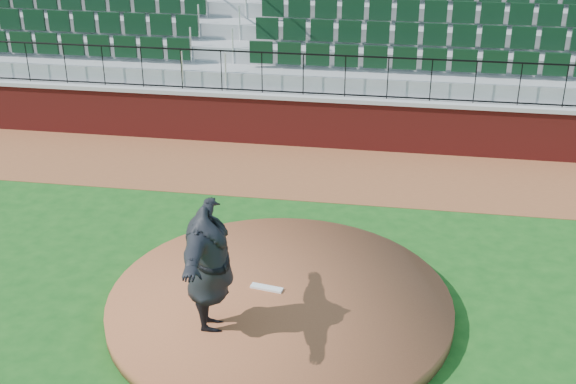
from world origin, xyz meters
name	(u,v)px	position (x,y,z in m)	size (l,w,h in m)	color
ground	(274,302)	(0.00, 0.00, 0.00)	(90.00, 90.00, 0.00)	#164C15
warning_track	(315,171)	(0.00, 5.40, 0.01)	(34.00, 3.20, 0.01)	brown
field_wall	(323,123)	(0.00, 7.00, 0.60)	(34.00, 0.35, 1.20)	maroon
wall_cap	(324,98)	(0.00, 7.00, 1.25)	(34.00, 0.45, 0.10)	#B7B7B7
wall_railing	(324,76)	(0.00, 7.00, 1.80)	(34.00, 0.05, 1.00)	black
seating_stands	(336,29)	(0.00, 9.72, 2.30)	(34.00, 5.10, 4.60)	gray
pitchers_mound	(280,304)	(0.14, -0.22, 0.12)	(5.52, 5.52, 0.25)	brown
pitching_rubber	(267,288)	(-0.11, -0.02, 0.27)	(0.54, 0.13, 0.04)	white
pitcher	(210,269)	(-0.73, -1.17, 1.26)	(2.49, 0.68, 2.03)	black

